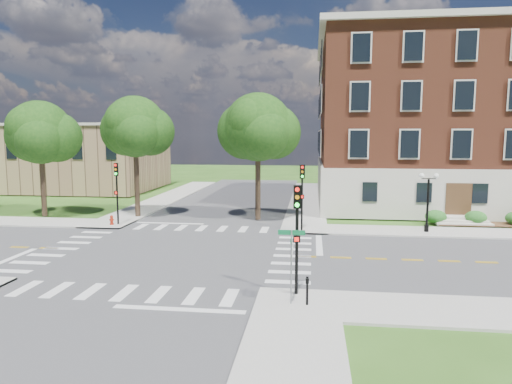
# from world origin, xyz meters

# --- Properties ---
(ground) EXTENTS (160.00, 160.00, 0.00)m
(ground) POSITION_xyz_m (0.00, 0.00, 0.00)
(ground) COLOR #2A5016
(ground) RESTS_ON ground
(road_ew) EXTENTS (90.00, 12.00, 0.01)m
(road_ew) POSITION_xyz_m (0.00, 0.00, 0.01)
(road_ew) COLOR #3D3D3F
(road_ew) RESTS_ON ground
(road_ns) EXTENTS (12.00, 90.00, 0.01)m
(road_ns) POSITION_xyz_m (0.00, 0.00, 0.01)
(road_ns) COLOR #3D3D3F
(road_ns) RESTS_ON ground
(sidewalk_ne) EXTENTS (34.00, 34.00, 0.12)m
(sidewalk_ne) POSITION_xyz_m (15.38, 15.38, 0.06)
(sidewalk_ne) COLOR #9E9B93
(sidewalk_ne) RESTS_ON ground
(sidewalk_nw) EXTENTS (34.00, 34.00, 0.12)m
(sidewalk_nw) POSITION_xyz_m (-15.38, 15.38, 0.06)
(sidewalk_nw) COLOR #9E9B93
(sidewalk_nw) RESTS_ON ground
(crosswalk_east) EXTENTS (2.20, 10.20, 0.02)m
(crosswalk_east) POSITION_xyz_m (7.20, 0.00, 0.00)
(crosswalk_east) COLOR silver
(crosswalk_east) RESTS_ON ground
(stop_bar_east) EXTENTS (0.40, 5.50, 0.00)m
(stop_bar_east) POSITION_xyz_m (8.80, 3.00, 0.00)
(stop_bar_east) COLOR silver
(stop_bar_east) RESTS_ON ground
(main_building) EXTENTS (30.60, 22.40, 16.50)m
(main_building) POSITION_xyz_m (24.00, 21.99, 8.34)
(main_building) COLOR #BDB6A6
(main_building) RESTS_ON ground
(secondary_building) EXTENTS (20.40, 15.40, 8.30)m
(secondary_building) POSITION_xyz_m (-22.00, 30.00, 4.28)
(secondary_building) COLOR #856249
(secondary_building) RESTS_ON ground
(tree_b) EXTENTS (5.33, 5.33, 9.82)m
(tree_b) POSITION_xyz_m (-14.57, 10.15, 7.24)
(tree_b) COLOR black
(tree_b) RESTS_ON ground
(tree_c) EXTENTS (5.15, 5.15, 10.20)m
(tree_c) POSITION_xyz_m (-6.56, 11.06, 7.71)
(tree_c) COLOR black
(tree_c) RESTS_ON ground
(tree_d) EXTENTS (5.53, 5.53, 10.33)m
(tree_d) POSITION_xyz_m (3.87, 10.86, 7.65)
(tree_d) COLOR black
(tree_d) RESTS_ON ground
(traffic_signal_se) EXTENTS (0.35, 0.39, 4.80)m
(traffic_signal_se) POSITION_xyz_m (7.67, -6.68, 3.19)
(traffic_signal_se) COLOR black
(traffic_signal_se) RESTS_ON ground
(traffic_signal_ne) EXTENTS (0.38, 0.46, 4.80)m
(traffic_signal_ne) POSITION_xyz_m (7.57, 6.94, 3.19)
(traffic_signal_ne) COLOR black
(traffic_signal_ne) RESTS_ON ground
(traffic_signal_nw) EXTENTS (0.37, 0.44, 4.80)m
(traffic_signal_nw) POSITION_xyz_m (-6.75, 7.46, 3.19)
(traffic_signal_nw) COLOR black
(traffic_signal_nw) RESTS_ON ground
(twin_lamp_west) EXTENTS (1.36, 0.36, 4.23)m
(twin_lamp_west) POSITION_xyz_m (16.54, 7.54, 2.52)
(twin_lamp_west) COLOR black
(twin_lamp_west) RESTS_ON ground
(street_sign_pole) EXTENTS (1.10, 1.10, 3.10)m
(street_sign_pole) POSITION_xyz_m (7.50, -7.87, 2.31)
(street_sign_pole) COLOR gray
(street_sign_pole) RESTS_ON ground
(push_button_post) EXTENTS (0.14, 0.21, 1.20)m
(push_button_post) POSITION_xyz_m (8.16, -7.95, 0.80)
(push_button_post) COLOR black
(push_button_post) RESTS_ON ground
(fire_hydrant) EXTENTS (0.35, 0.35, 0.75)m
(fire_hydrant) POSITION_xyz_m (-7.16, 7.20, 0.46)
(fire_hydrant) COLOR maroon
(fire_hydrant) RESTS_ON ground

